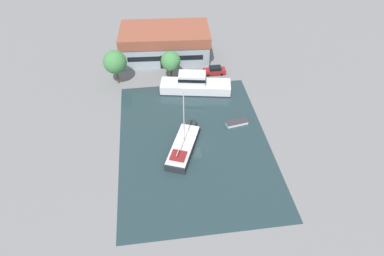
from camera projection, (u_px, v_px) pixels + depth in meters
ground_plane at (194, 143)px, 56.45m from camera, size 440.00×440.00×0.00m
water_canal at (194, 143)px, 56.45m from camera, size 24.38×34.24×0.01m
warehouse_building at (165, 43)px, 75.54m from camera, size 20.05×12.19×6.50m
quay_tree_near_building at (171, 61)px, 67.74m from camera, size 3.93×3.93×6.28m
quay_tree_by_water at (115, 62)px, 66.46m from camera, size 4.57×4.57×7.07m
parked_car at (214, 70)px, 71.56m from camera, size 4.64×1.88×1.68m
sailboat_moored at (183, 146)px, 54.77m from camera, size 6.72×11.25×11.16m
motor_cruiser at (195, 85)px, 66.50m from camera, size 14.19×6.36×4.01m
small_dinghy at (237, 123)px, 59.78m from camera, size 4.09×2.13×0.64m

